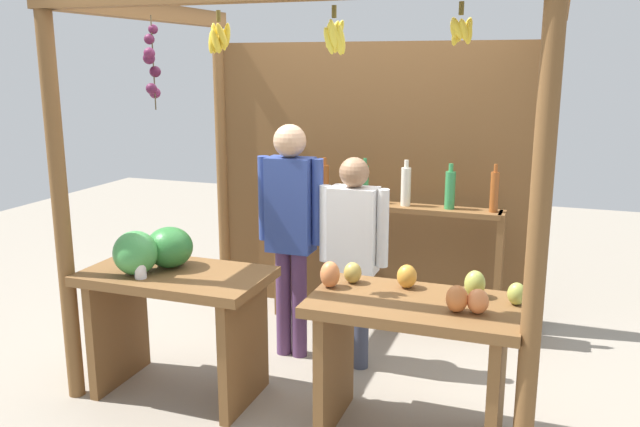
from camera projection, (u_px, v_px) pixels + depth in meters
name	position (u px, v px, depth m)	size (l,w,h in m)	color
ground_plane	(330.00, 360.00, 4.70)	(12.00, 12.00, 0.00)	gray
market_stall	(350.00, 149.00, 4.80)	(2.84, 2.15, 2.49)	brown
fruit_counter_left	(170.00, 292.00, 4.10)	(1.14, 0.64, 1.08)	brown
fruit_counter_right	(415.00, 337.00, 3.63)	(1.17, 0.64, 0.97)	brown
bottle_shelf_unit	(384.00, 229.00, 5.16)	(1.82, 0.22, 1.36)	brown
vendor_man	(291.00, 220.00, 4.58)	(0.48, 0.23, 1.67)	#54335C
vendor_woman	(353.00, 246.00, 4.42)	(0.48, 0.20, 1.47)	#393F54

